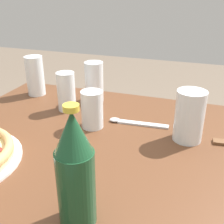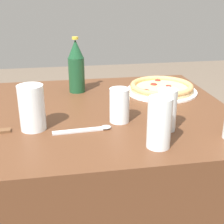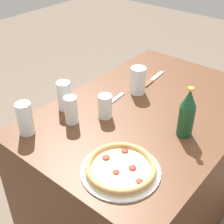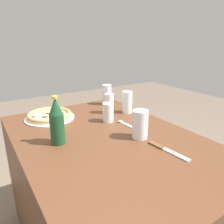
{
  "view_description": "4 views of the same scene",
  "coord_description": "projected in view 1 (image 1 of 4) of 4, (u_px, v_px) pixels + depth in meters",
  "views": [
    {
      "loc": [
        0.12,
        -0.58,
        1.17
      ],
      "look_at": [
        -0.13,
        0.15,
        0.81
      ],
      "focal_mm": 45.0,
      "sensor_mm": 36.0,
      "label": 1
    },
    {
      "loc": [
        0.0,
        1.07,
        1.18
      ],
      "look_at": [
        -0.16,
        0.12,
        0.8
      ],
      "focal_mm": 50.0,
      "sensor_mm": 36.0,
      "label": 2
    },
    {
      "loc": [
        -1.1,
        -0.68,
        1.61
      ],
      "look_at": [
        -0.19,
        0.08,
        0.82
      ],
      "focal_mm": 50.0,
      "sensor_mm": 36.0,
      "label": 3
    },
    {
      "loc": [
        0.87,
        -0.52,
        1.25
      ],
      "look_at": [
        -0.16,
        0.13,
        0.84
      ],
      "focal_mm": 35.0,
      "sensor_mm": 36.0,
      "label": 4
    }
  ],
  "objects": [
    {
      "name": "glass_orange_juice",
      "position": [
        189.0,
        118.0,
        0.77
      ],
      "size": [
        0.08,
        0.08,
        0.14
      ],
      "color": "white",
      "rests_on": "table"
    },
    {
      "name": "glass_water",
      "position": [
        35.0,
        77.0,
        1.08
      ],
      "size": [
        0.07,
        0.07,
        0.15
      ],
      "color": "white",
      "rests_on": "table"
    },
    {
      "name": "glass_mango_juice",
      "position": [
        94.0,
        84.0,
        1.02
      ],
      "size": [
        0.07,
        0.07,
        0.15
      ],
      "color": "white",
      "rests_on": "table"
    },
    {
      "name": "glass_red_wine",
      "position": [
        66.0,
        93.0,
        0.95
      ],
      "size": [
        0.06,
        0.06,
        0.13
      ],
      "color": "white",
      "rests_on": "table"
    },
    {
      "name": "glass_cola",
      "position": [
        92.0,
        110.0,
        0.84
      ],
      "size": [
        0.07,
        0.07,
        0.11
      ],
      "color": "white",
      "rests_on": "table"
    },
    {
      "name": "beer_bottle",
      "position": [
        75.0,
        171.0,
        0.48
      ],
      "size": [
        0.07,
        0.07,
        0.23
      ],
      "color": "#194728",
      "rests_on": "table"
    },
    {
      "name": "spoon",
      "position": [
        133.0,
        123.0,
        0.88
      ],
      "size": [
        0.19,
        0.04,
        0.01
      ],
      "color": "silver",
      "rests_on": "table"
    }
  ]
}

